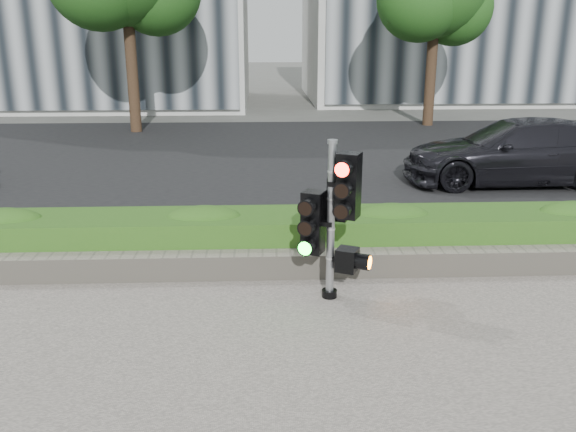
# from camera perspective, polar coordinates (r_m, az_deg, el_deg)

# --- Properties ---
(ground) EXTENTS (120.00, 120.00, 0.00)m
(ground) POSITION_cam_1_polar(r_m,az_deg,el_deg) (6.63, 1.02, -12.16)
(ground) COLOR #51514C
(ground) RESTS_ON ground
(road) EXTENTS (60.00, 13.00, 0.02)m
(road) POSITION_cam_1_polar(r_m,az_deg,el_deg) (16.11, -1.16, 5.47)
(road) COLOR black
(road) RESTS_ON ground
(curb) EXTENTS (60.00, 0.25, 0.12)m
(curb) POSITION_cam_1_polar(r_m,az_deg,el_deg) (9.48, -0.14, -2.53)
(curb) COLOR gray
(curb) RESTS_ON ground
(stone_wall) EXTENTS (12.00, 0.32, 0.34)m
(stone_wall) POSITION_cam_1_polar(r_m,az_deg,el_deg) (8.26, 0.22, -4.52)
(stone_wall) COLOR gray
(stone_wall) RESTS_ON sidewalk
(hedge) EXTENTS (12.00, 1.00, 0.68)m
(hedge) POSITION_cam_1_polar(r_m,az_deg,el_deg) (8.81, 0.02, -1.94)
(hedge) COLOR #59942D
(hedge) RESTS_ON sidewalk
(traffic_signal) EXTENTS (0.74, 0.63, 1.99)m
(traffic_signal) POSITION_cam_1_polar(r_m,az_deg,el_deg) (7.35, 4.33, 0.32)
(traffic_signal) COLOR black
(traffic_signal) RESTS_ON sidewalk
(car_dark) EXTENTS (4.85, 2.09, 1.39)m
(car_dark) POSITION_cam_1_polar(r_m,az_deg,el_deg) (14.13, 20.55, 5.67)
(car_dark) COLOR black
(car_dark) RESTS_ON road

